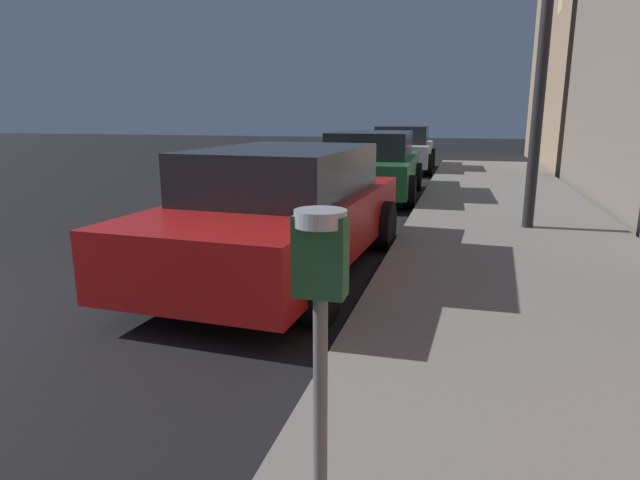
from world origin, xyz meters
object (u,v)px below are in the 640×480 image
Objects in this scene: car_red at (282,210)px; car_green at (371,165)px; parking_meter at (320,296)px; car_silver at (403,149)px.

car_red and car_green have the same top height.
car_red is at bearing -90.00° from car_green.
parking_meter is 15.64m from car_silver.
car_green is 5.76m from car_silver.
car_green is (-1.53, 9.79, -0.44)m from parking_meter.
parking_meter is 0.29× the size of car_red.
car_red is (-1.53, 3.94, -0.43)m from parking_meter.
car_silver is (-1.53, 15.56, -0.45)m from parking_meter.
parking_meter is at bearing -84.37° from car_silver.
parking_meter reaches higher than car_silver.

